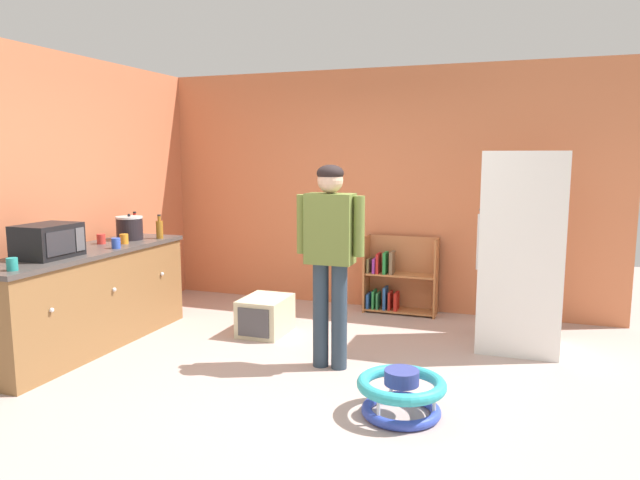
# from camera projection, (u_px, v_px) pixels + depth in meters

# --- Properties ---
(ground_plane) EXTENTS (12.00, 12.00, 0.00)m
(ground_plane) POSITION_uv_depth(u_px,v_px,m) (312.00, 378.00, 4.58)
(ground_plane) COLOR #B19990
(ground_plane) RESTS_ON ground
(back_wall) EXTENTS (5.20, 0.06, 2.70)m
(back_wall) POSITION_uv_depth(u_px,v_px,m) (382.00, 190.00, 6.56)
(back_wall) COLOR #CA7149
(back_wall) RESTS_ON ground
(left_side_wall) EXTENTS (0.06, 2.99, 2.70)m
(left_side_wall) POSITION_uv_depth(u_px,v_px,m) (100.00, 194.00, 5.99)
(left_side_wall) COLOR #CA6E48
(left_side_wall) RESTS_ON ground
(kitchen_counter) EXTENTS (0.65, 2.23, 0.90)m
(kitchen_counter) POSITION_uv_depth(u_px,v_px,m) (86.00, 298.00, 5.27)
(kitchen_counter) COLOR brown
(kitchen_counter) RESTS_ON ground
(refrigerator) EXTENTS (0.73, 0.68, 1.78)m
(refrigerator) POSITION_uv_depth(u_px,v_px,m) (521.00, 251.00, 5.20)
(refrigerator) COLOR white
(refrigerator) RESTS_ON ground
(bookshelf) EXTENTS (0.80, 0.28, 0.85)m
(bookshelf) POSITION_uv_depth(u_px,v_px,m) (397.00, 280.00, 6.45)
(bookshelf) COLOR #B87241
(bookshelf) RESTS_ON ground
(standing_person) EXTENTS (0.57, 0.22, 1.67)m
(standing_person) POSITION_uv_depth(u_px,v_px,m) (330.00, 247.00, 4.66)
(standing_person) COLOR #2B3B4A
(standing_person) RESTS_ON ground
(baby_walker) EXTENTS (0.60, 0.60, 0.32)m
(baby_walker) POSITION_uv_depth(u_px,v_px,m) (401.00, 393.00, 3.89)
(baby_walker) COLOR #2F45B4
(baby_walker) RESTS_ON ground
(pet_carrier) EXTENTS (0.42, 0.55, 0.36)m
(pet_carrier) POSITION_uv_depth(u_px,v_px,m) (265.00, 315.00, 5.70)
(pet_carrier) COLOR beige
(pet_carrier) RESTS_ON ground
(microwave) EXTENTS (0.37, 0.48, 0.28)m
(microwave) POSITION_uv_depth(u_px,v_px,m) (48.00, 241.00, 4.79)
(microwave) COLOR black
(microwave) RESTS_ON kitchen_counter
(crock_pot) EXTENTS (0.26, 0.26, 0.26)m
(crock_pot) POSITION_uv_depth(u_px,v_px,m) (130.00, 228.00, 5.82)
(crock_pot) COLOR black
(crock_pot) RESTS_ON kitchen_counter
(ketchup_bottle) EXTENTS (0.07, 0.07, 0.25)m
(ketchup_bottle) POSITION_uv_depth(u_px,v_px,m) (135.00, 225.00, 6.20)
(ketchup_bottle) COLOR red
(ketchup_bottle) RESTS_ON kitchen_counter
(amber_bottle) EXTENTS (0.07, 0.07, 0.25)m
(amber_bottle) POSITION_uv_depth(u_px,v_px,m) (160.00, 229.00, 5.90)
(amber_bottle) COLOR #9E661E
(amber_bottle) RESTS_ON kitchen_counter
(white_cup) EXTENTS (0.08, 0.08, 0.09)m
(white_cup) POSITION_uv_depth(u_px,v_px,m) (128.00, 232.00, 6.07)
(white_cup) COLOR white
(white_cup) RESTS_ON kitchen_counter
(teal_cup) EXTENTS (0.08, 0.08, 0.09)m
(teal_cup) POSITION_uv_depth(u_px,v_px,m) (12.00, 264.00, 4.26)
(teal_cup) COLOR teal
(teal_cup) RESTS_ON kitchen_counter
(blue_cup) EXTENTS (0.08, 0.08, 0.09)m
(blue_cup) POSITION_uv_depth(u_px,v_px,m) (116.00, 243.00, 5.28)
(blue_cup) COLOR blue
(blue_cup) RESTS_ON kitchen_counter
(orange_cup) EXTENTS (0.08, 0.08, 0.09)m
(orange_cup) POSITION_uv_depth(u_px,v_px,m) (124.00, 239.00, 5.55)
(orange_cup) COLOR orange
(orange_cup) RESTS_ON kitchen_counter
(red_cup) EXTENTS (0.08, 0.08, 0.09)m
(red_cup) POSITION_uv_depth(u_px,v_px,m) (101.00, 239.00, 5.54)
(red_cup) COLOR red
(red_cup) RESTS_ON kitchen_counter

